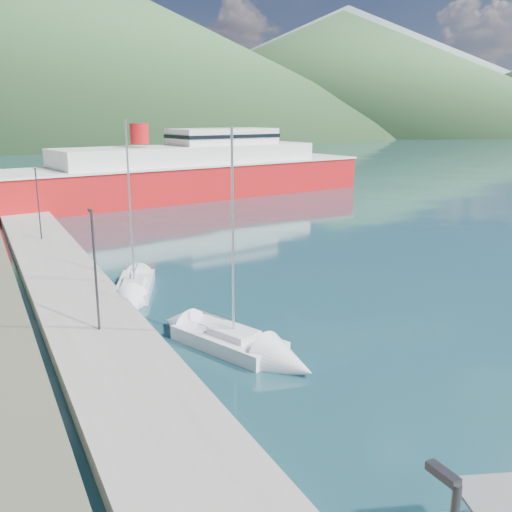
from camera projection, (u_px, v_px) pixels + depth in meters
ground at (39, 167)px, 124.97m from camera, size 1400.00×1400.00×0.00m
quay at (62, 276)px, 39.44m from camera, size 5.00×88.00×0.80m
hills_far at (116, 50)px, 599.12m from camera, size 1480.00×900.00×180.00m
hills_near at (145, 55)px, 374.75m from camera, size 1010.00×520.00×115.00m
lamp_posts at (94, 265)px, 28.02m from camera, size 0.15×47.52×6.06m
sailboat_near at (258, 353)px, 26.98m from camera, size 5.22×8.50×11.75m
sailboat_mid at (132, 297)px, 35.36m from camera, size 4.92×8.47×11.85m
ferry at (192, 174)px, 79.44m from camera, size 55.18×20.58×10.73m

